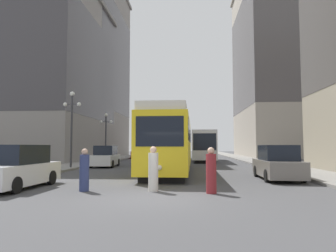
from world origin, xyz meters
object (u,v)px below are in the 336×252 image
at_px(pedestrian_crossing_near, 84,171).
at_px(lamp_post_left_near, 72,118).
at_px(parked_car_left_far, 106,157).
at_px(lamp_post_left_far, 106,129).
at_px(parked_car_left_near, 140,153).
at_px(pedestrian_crossing_far, 153,170).
at_px(pedestrian_on_sidewalk, 211,172).
at_px(parked_car_right_far, 277,164).
at_px(transit_bus, 204,145).
at_px(parked_car_left_mid, 17,168).
at_px(streetcar, 171,141).

height_order(pedestrian_crossing_near, lamp_post_left_near, lamp_post_left_near).
xyz_separation_m(parked_car_left_far, lamp_post_left_far, (-1.90, 6.62, 2.76)).
bearing_deg(pedestrian_crossing_near, lamp_post_left_near, -32.63).
relative_size(parked_car_left_near, lamp_post_left_near, 0.76).
xyz_separation_m(pedestrian_crossing_far, pedestrian_on_sidewalk, (2.23, -0.39, -0.02)).
bearing_deg(pedestrian_crossing_near, parked_car_right_far, -118.67).
relative_size(parked_car_left_far, pedestrian_crossing_far, 2.54).
relative_size(parked_car_right_far, lamp_post_left_near, 0.77).
xyz_separation_m(transit_bus, parked_car_left_far, (-8.89, -10.49, -1.10)).
bearing_deg(transit_bus, parked_car_left_far, -128.59).
relative_size(parked_car_right_far, pedestrian_crossing_near, 2.72).
bearing_deg(parked_car_left_near, pedestrian_crossing_near, -83.51).
height_order(transit_bus, parked_car_left_mid, transit_bus).
xyz_separation_m(transit_bus, parked_car_left_near, (-8.89, 7.31, -1.10)).
bearing_deg(streetcar, pedestrian_crossing_far, -90.29).
relative_size(parked_car_left_mid, pedestrian_on_sidewalk, 2.62).
bearing_deg(transit_bus, parked_car_left_near, 142.26).
bearing_deg(pedestrian_crossing_far, parked_car_left_near, 164.18).
height_order(transit_bus, parked_car_right_far, transit_bus).
distance_m(parked_car_left_near, parked_car_right_far, 29.35).
distance_m(transit_bus, lamp_post_left_far, 11.58).
xyz_separation_m(parked_car_right_far, lamp_post_left_near, (-13.78, 6.18, 3.14)).
xyz_separation_m(transit_bus, pedestrian_crossing_near, (-5.78, -24.30, -1.17)).
relative_size(parked_car_left_mid, pedestrian_crossing_near, 2.70).
distance_m(streetcar, lamp_post_left_far, 13.79).
bearing_deg(pedestrian_crossing_near, streetcar, -74.36).
distance_m(lamp_post_left_near, lamp_post_left_far, 9.50).
relative_size(streetcar, lamp_post_left_near, 2.48).
xyz_separation_m(pedestrian_crossing_near, lamp_post_left_near, (-5.01, 10.95, 3.21)).
bearing_deg(streetcar, lamp_post_left_far, 125.44).
bearing_deg(parked_car_left_near, pedestrian_on_sidewalk, -74.94).
height_order(transit_bus, pedestrian_crossing_far, transit_bus).
bearing_deg(pedestrian_crossing_near, parked_car_left_near, -51.60).
relative_size(parked_car_left_mid, lamp_post_left_near, 0.77).
bearing_deg(streetcar, pedestrian_on_sidewalk, -76.85).
distance_m(parked_car_left_mid, pedestrian_on_sidewalk, 8.09).
bearing_deg(parked_car_left_near, transit_bus, -38.57).
relative_size(transit_bus, parked_car_right_far, 2.54).
height_order(streetcar, pedestrian_on_sidewalk, streetcar).
height_order(parked_car_right_far, pedestrian_crossing_near, parked_car_right_far).
height_order(transit_bus, pedestrian_crossing_near, transit_bus).
xyz_separation_m(parked_car_left_mid, pedestrian_crossing_far, (5.82, -0.38, -0.03)).
bearing_deg(parked_car_left_far, pedestrian_on_sidewalk, -63.46).
bearing_deg(pedestrian_crossing_far, parked_car_left_mid, -120.06).
xyz_separation_m(parked_car_left_mid, parked_car_right_far, (11.88, 4.20, 0.00)).
distance_m(parked_car_right_far, lamp_post_left_far, 21.05).
bearing_deg(pedestrian_on_sidewalk, parked_car_left_mid, 109.18).
xyz_separation_m(transit_bus, lamp_post_left_far, (-10.79, -3.86, 1.65)).
bearing_deg(pedestrian_on_sidewalk, streetcar, 37.31).
bearing_deg(parked_car_left_mid, parked_car_right_far, 20.34).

